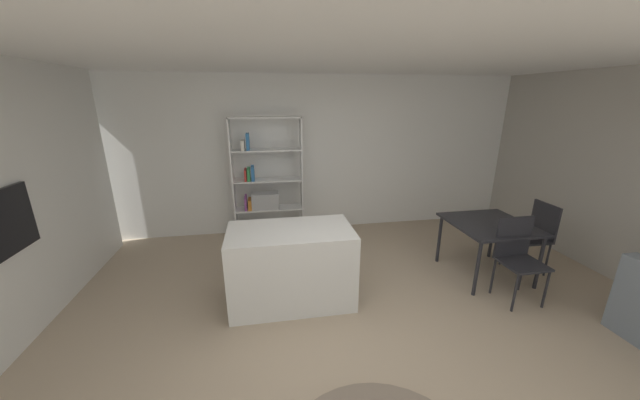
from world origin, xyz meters
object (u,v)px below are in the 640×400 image
at_px(kitchen_island, 291,265).
at_px(dining_chair_window_side, 535,231).
at_px(open_bookshelf, 263,189).
at_px(dining_chair_near, 517,252).
at_px(built_in_oven, 9,221).
at_px(dining_table, 489,228).

bearing_deg(kitchen_island, dining_chair_window_side, 2.47).
xyz_separation_m(open_bookshelf, dining_chair_near, (2.88, -2.25, -0.27)).
bearing_deg(built_in_oven, dining_table, 3.19).
bearing_deg(dining_chair_near, kitchen_island, 171.58).
bearing_deg(dining_table, dining_chair_near, -90.06).
height_order(open_bookshelf, dining_table, open_bookshelf).
distance_m(built_in_oven, dining_chair_window_side, 5.89).
relative_size(kitchen_island, dining_chair_window_side, 1.45).
distance_m(built_in_oven, dining_chair_near, 5.19).
relative_size(dining_table, dining_chair_window_side, 1.03).
relative_size(built_in_oven, kitchen_island, 0.43).
height_order(kitchen_island, dining_chair_near, dining_chair_near).
height_order(kitchen_island, dining_table, kitchen_island).
height_order(dining_table, dining_chair_near, dining_chair_near).
xyz_separation_m(built_in_oven, kitchen_island, (2.55, 0.14, -0.77)).
bearing_deg(built_in_oven, open_bookshelf, 41.84).
bearing_deg(kitchen_island, open_bookshelf, 98.63).
bearing_deg(kitchen_island, dining_chair_near, -8.09).
bearing_deg(dining_chair_near, dining_table, 89.61).
bearing_deg(open_bookshelf, dining_chair_near, -38.07).
bearing_deg(built_in_oven, dining_chair_window_side, 2.79).
bearing_deg(kitchen_island, dining_table, 3.18).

